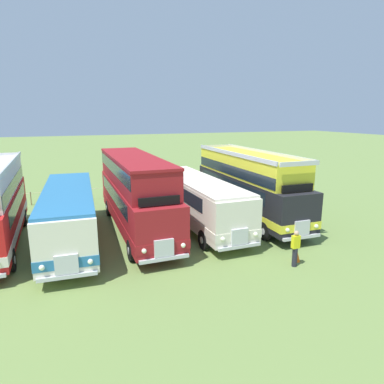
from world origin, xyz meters
The scene contains 8 objects.
ground_plane centered at (0.00, 0.00, 0.00)m, with size 200.00×200.00×0.00m, color olive.
bus_second_in_row centered at (-3.78, -0.33, 1.76)m, with size 3.18×11.11×2.99m.
bus_third_in_row centered at (0.00, 0.31, 2.48)m, with size 2.68×11.69×4.49m.
bus_fourth_in_row centered at (3.78, -0.09, 1.76)m, with size 2.64×10.99×2.99m.
bus_fifth_in_row centered at (7.56, 0.20, 2.36)m, with size 2.82×11.61×4.52m.
cone_mid_row centered at (6.14, -6.92, 0.30)m, with size 0.36×0.36×0.59m, color orange.
marshal_person centered at (5.70, -7.33, 0.89)m, with size 0.36×0.24×1.73m.
rope_fence_line centered at (0.00, 9.04, 0.65)m, with size 21.19×0.08×1.05m.
Camera 1 is at (-4.02, -19.09, 6.86)m, focal length 31.66 mm.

